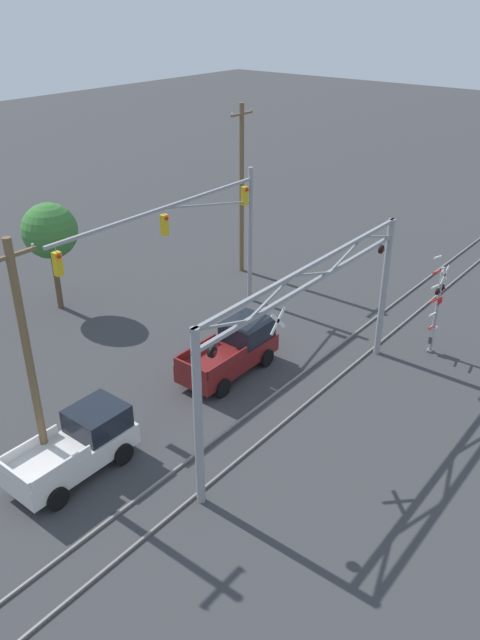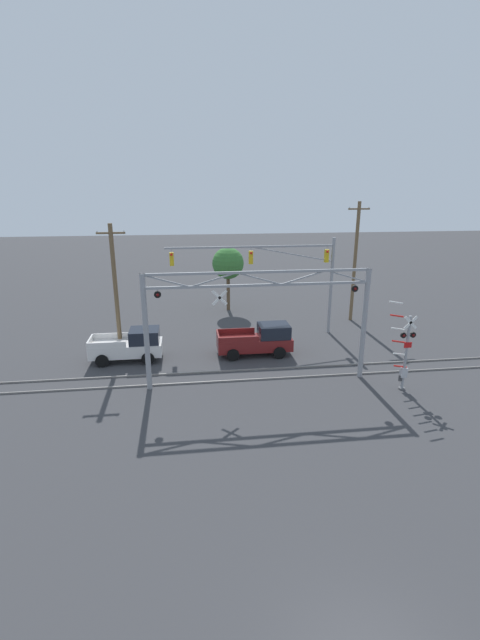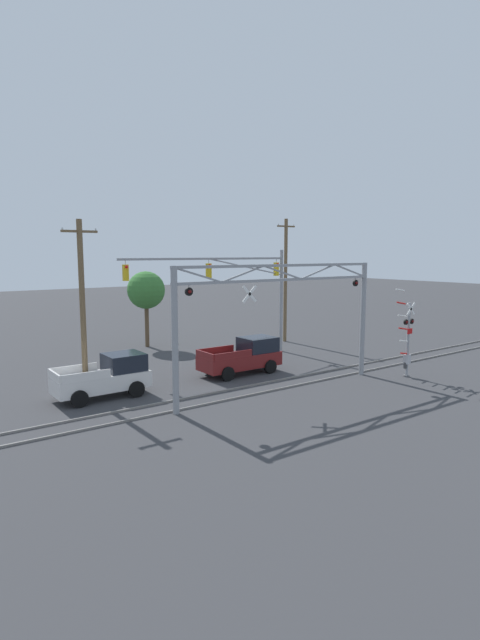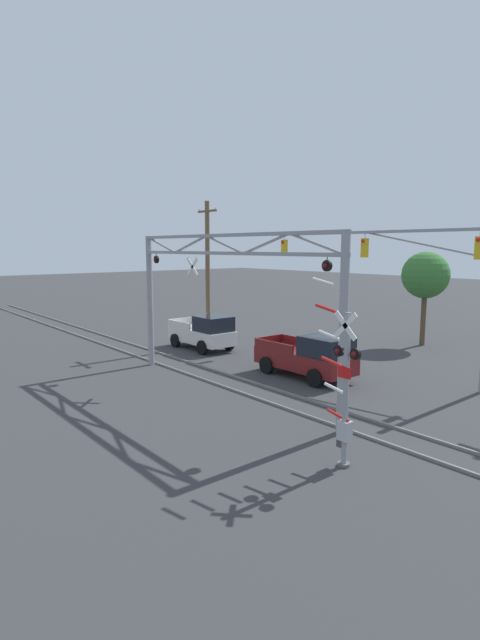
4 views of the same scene
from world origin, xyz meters
The scene contains 10 objects.
rail_track_near centered at (0.00, 16.28, 0.05)m, with size 80.00×0.08×0.10m, color gray.
rail_track_far centered at (0.00, 17.71, 0.05)m, with size 80.00×0.08×0.10m, color gray.
crossing_gantry centered at (-0.01, 15.99, 4.34)m, with size 12.89×0.31×6.69m.
crossing_signal_mast centered at (7.94, 14.04, 2.13)m, with size 1.75×0.35×5.28m.
traffic_signal_span centered at (3.77, 24.34, 5.25)m, with size 12.69×0.39×7.48m.
pickup_truck_lead centered at (0.81, 20.40, 1.04)m, with size 5.07×2.18×2.12m.
pickup_truck_following centered at (-7.80, 20.47, 1.04)m, with size 4.67×2.18×2.12m.
utility_pole_left centered at (-8.60, 21.33, 4.60)m, with size 1.80×0.28×8.90m.
utility_pole_right centered at (10.10, 27.31, 5.14)m, with size 1.80×0.28×9.98m.
background_tree_beyond_span centered at (-0.13, 31.85, 4.38)m, with size 2.90×2.90×5.87m.
Camera 3 is at (-16.82, -3.40, 7.23)m, focal length 28.00 mm.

